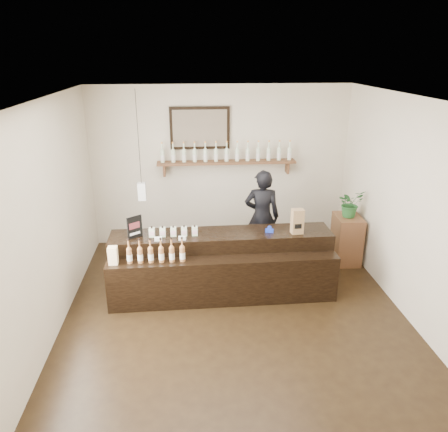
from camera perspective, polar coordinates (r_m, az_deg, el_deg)
ground at (r=6.02m, az=1.42°, el=-12.55°), size 5.00×5.00×0.00m
room_shell at (r=5.28m, az=1.58°, el=3.09°), size 5.00×5.00×5.00m
back_wall_decor at (r=7.55m, az=-1.52°, el=8.87°), size 2.66×0.96×1.69m
counter at (r=6.30m, az=-0.31°, el=-6.54°), size 3.16×0.87×1.03m
promo_sign at (r=6.12m, az=-11.59°, el=-1.43°), size 0.19×0.15×0.31m
paper_bag at (r=6.22m, az=9.56°, el=-0.70°), size 0.17×0.14×0.36m
tape_dispenser at (r=6.25m, az=5.95°, el=-1.82°), size 0.12×0.07×0.10m
side_cabinet at (r=7.48m, az=15.70°, el=-2.93°), size 0.43×0.57×0.80m
potted_plant at (r=7.26m, az=16.17°, el=1.59°), size 0.50×0.47×0.44m
shopkeeper at (r=7.08m, az=4.99°, el=0.67°), size 0.70×0.51×1.77m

